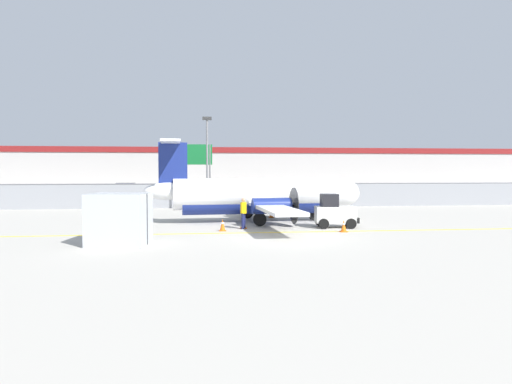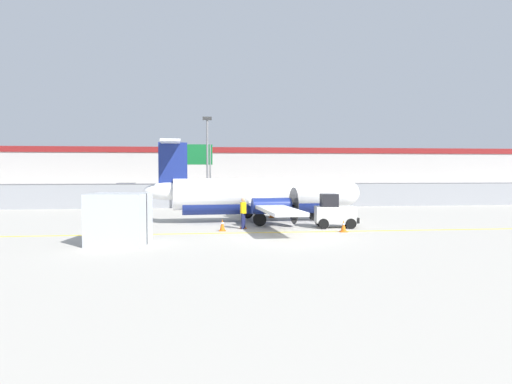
# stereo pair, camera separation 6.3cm
# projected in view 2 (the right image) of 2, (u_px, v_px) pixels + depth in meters

# --- Properties ---
(ground_plane) EXTENTS (140.00, 140.00, 0.01)m
(ground_plane) POSITION_uv_depth(u_px,v_px,m) (281.00, 232.00, 23.42)
(ground_plane) COLOR #ADA89E
(perimeter_fence) EXTENTS (98.00, 0.10, 2.10)m
(perimeter_fence) POSITION_uv_depth(u_px,v_px,m) (250.00, 194.00, 39.25)
(perimeter_fence) COLOR gray
(perimeter_fence) RESTS_ON ground
(parking_lot_strip) EXTENTS (98.00, 17.00, 0.12)m
(parking_lot_strip) POSITION_uv_depth(u_px,v_px,m) (240.00, 199.00, 50.71)
(parking_lot_strip) COLOR #38383A
(parking_lot_strip) RESTS_ON ground
(background_building) EXTENTS (91.00, 8.10, 6.50)m
(background_building) POSITION_uv_depth(u_px,v_px,m) (230.00, 170.00, 68.91)
(background_building) COLOR #BCB7B2
(background_building) RESTS_ON ground
(commuter_airplane) EXTENTS (13.56, 16.07, 4.92)m
(commuter_airplane) POSITION_uv_depth(u_px,v_px,m) (262.00, 196.00, 28.25)
(commuter_airplane) COLOR white
(commuter_airplane) RESTS_ON ground
(baggage_tug) EXTENTS (2.42, 1.55, 1.88)m
(baggage_tug) POSITION_uv_depth(u_px,v_px,m) (334.00, 212.00, 25.34)
(baggage_tug) COLOR silver
(baggage_tug) RESTS_ON ground
(ground_crew_worker) EXTENTS (0.45, 0.53, 1.70)m
(ground_crew_worker) POSITION_uv_depth(u_px,v_px,m) (243.00, 211.00, 24.77)
(ground_crew_worker) COLOR #191E4C
(ground_crew_worker) RESTS_ON ground
(cargo_container) EXTENTS (2.67, 2.33, 2.20)m
(cargo_container) POSITION_uv_depth(u_px,v_px,m) (119.00, 219.00, 19.55)
(cargo_container) COLOR #B7BCC1
(cargo_container) RESTS_ON ground
(traffic_cone_near_left) EXTENTS (0.36, 0.36, 0.64)m
(traffic_cone_near_left) POSITION_uv_depth(u_px,v_px,m) (243.00, 223.00, 24.97)
(traffic_cone_near_left) COLOR orange
(traffic_cone_near_left) RESTS_ON ground
(traffic_cone_near_right) EXTENTS (0.36, 0.36, 0.64)m
(traffic_cone_near_right) POSITION_uv_depth(u_px,v_px,m) (271.00, 213.00, 30.78)
(traffic_cone_near_right) COLOR orange
(traffic_cone_near_right) RESTS_ON ground
(traffic_cone_far_left) EXTENTS (0.36, 0.36, 0.64)m
(traffic_cone_far_left) POSITION_uv_depth(u_px,v_px,m) (343.00, 226.00, 23.53)
(traffic_cone_far_left) COLOR orange
(traffic_cone_far_left) RESTS_ON ground
(traffic_cone_far_right) EXTENTS (0.36, 0.36, 0.64)m
(traffic_cone_far_right) POSITION_uv_depth(u_px,v_px,m) (222.00, 225.00, 23.91)
(traffic_cone_far_right) COLOR orange
(traffic_cone_far_right) RESTS_ON ground
(parked_car_0) EXTENTS (4.32, 2.25, 1.58)m
(parked_car_0) POSITION_uv_depth(u_px,v_px,m) (127.00, 190.00, 54.71)
(parked_car_0) COLOR #19662D
(parked_car_0) RESTS_ON parking_lot_strip
(parked_car_1) EXTENTS (4.33, 2.28, 1.58)m
(parked_car_1) POSITION_uv_depth(u_px,v_px,m) (145.00, 194.00, 43.78)
(parked_car_1) COLOR #B28C19
(parked_car_1) RESTS_ON parking_lot_strip
(parked_car_2) EXTENTS (4.35, 2.32, 1.58)m
(parked_car_2) POSITION_uv_depth(u_px,v_px,m) (222.00, 190.00, 52.62)
(parked_car_2) COLOR black
(parked_car_2) RESTS_ON parking_lot_strip
(parked_car_3) EXTENTS (4.36, 2.35, 1.58)m
(parked_car_3) POSITION_uv_depth(u_px,v_px,m) (253.00, 190.00, 53.60)
(parked_car_3) COLOR slate
(parked_car_3) RESTS_ON parking_lot_strip
(parked_car_4) EXTENTS (4.31, 2.23, 1.58)m
(parked_car_4) POSITION_uv_depth(u_px,v_px,m) (313.00, 189.00, 55.31)
(parked_car_4) COLOR slate
(parked_car_4) RESTS_ON parking_lot_strip
(parked_car_5) EXTENTS (4.32, 2.27, 1.58)m
(parked_car_5) POSITION_uv_depth(u_px,v_px,m) (375.00, 193.00, 46.59)
(parked_car_5) COLOR #19662D
(parked_car_5) RESTS_ON parking_lot_strip
(apron_light_pole) EXTENTS (0.70, 0.30, 7.27)m
(apron_light_pole) POSITION_uv_depth(u_px,v_px,m) (207.00, 156.00, 34.88)
(apron_light_pole) COLOR slate
(apron_light_pole) RESTS_ON ground
(highway_sign) EXTENTS (3.60, 0.14, 5.50)m
(highway_sign) POSITION_uv_depth(u_px,v_px,m) (192.00, 160.00, 40.51)
(highway_sign) COLOR slate
(highway_sign) RESTS_ON ground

